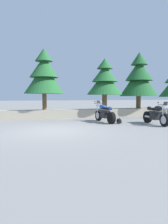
{
  "coord_description": "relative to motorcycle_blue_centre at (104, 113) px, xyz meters",
  "views": [
    {
      "loc": [
        -0.95,
        -8.35,
        1.43
      ],
      "look_at": [
        1.68,
        1.2,
        0.65
      ],
      "focal_mm": 32.17,
      "sensor_mm": 36.0,
      "label": 1
    }
  ],
  "objects": [
    {
      "name": "ground_plane",
      "position": [
        -3.06,
        -1.97,
        -0.49
      ],
      "size": [
        120.0,
        120.0,
        0.0
      ],
      "primitive_type": "plane",
      "color": "gray"
    },
    {
      "name": "motorcycle_blue_centre",
      "position": [
        0.0,
        0.0,
        0.0
      ],
      "size": [
        0.72,
        2.06,
        1.18
      ],
      "color": "black",
      "rests_on": "ground"
    },
    {
      "name": "rider_helmet",
      "position": [
        0.52,
        -0.78,
        -0.35
      ],
      "size": [
        0.28,
        0.28,
        0.28
      ],
      "color": "black",
      "rests_on": "ground"
    },
    {
      "name": "motorcycle_black_far_right",
      "position": [
        2.17,
        -1.57,
        0.0
      ],
      "size": [
        0.67,
        2.06,
        1.18
      ],
      "color": "black",
      "rests_on": "ground"
    },
    {
      "name": "pine_tree_far_left",
      "position": [
        -3.02,
        3.0,
        2.34
      ],
      "size": [
        2.58,
        2.58,
        3.96
      ],
      "color": "brown",
      "rests_on": "stone_wall"
    },
    {
      "name": "pine_tree_mid_right",
      "position": [
        3.84,
        2.96,
        2.3
      ],
      "size": [
        2.75,
        2.75,
        4.09
      ],
      "color": "brown",
      "rests_on": "stone_wall"
    },
    {
      "name": "pine_tree_mid_left",
      "position": [
        1.07,
        2.75,
        2.09
      ],
      "size": [
        2.47,
        2.47,
        3.47
      ],
      "color": "brown",
      "rests_on": "stone_wall"
    },
    {
      "name": "stone_wall",
      "position": [
        -3.06,
        2.83,
        -0.21
      ],
      "size": [
        36.0,
        0.8,
        0.55
      ],
      "primitive_type": "cube",
      "color": "#A89E89",
      "rests_on": "ground"
    }
  ]
}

